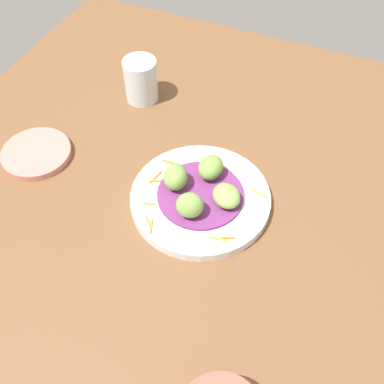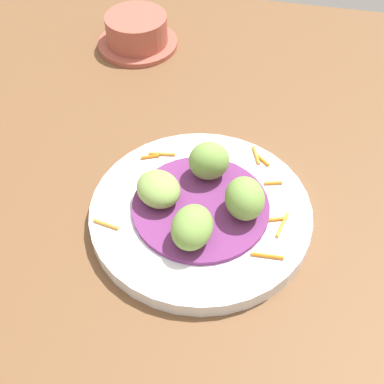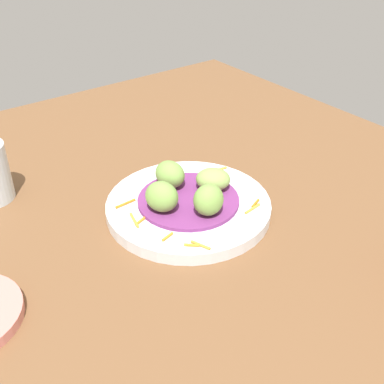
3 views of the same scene
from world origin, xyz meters
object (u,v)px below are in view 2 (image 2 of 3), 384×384
Objects in this scene: guac_scoop_left at (158,189)px; guac_scoop_back at (209,161)px; terracotta_bowl at (137,32)px; guac_scoop_right at (245,198)px; main_plate at (201,214)px; guac_scoop_center at (192,227)px.

guac_scoop_left is 6.99cm from guac_scoop_back.
guac_scoop_back is at bearing 120.86° from terracotta_bowl.
guac_scoop_back reaches higher than guac_scoop_right.
terracotta_bowl is (17.16, -33.59, 1.44)cm from main_plate.
guac_scoop_back is (4.94, -4.89, 0.05)cm from guac_scoop_right.
terracotta_bowl is (22.07, -33.56, -2.43)cm from guac_scoop_right.
guac_scoop_right reaches higher than guac_scoop_center.
guac_scoop_right is (-9.83, -0.05, 0.63)cm from guac_scoop_left.
main_plate is 5.36× the size of guac_scoop_back.
guac_scoop_center is at bearing 45.29° from guac_scoop_right.
terracotta_bowl is at bearing -62.94° from main_plate.
guac_scoop_left is 9.85cm from guac_scoop_right.
terracotta_bowl is (12.24, -33.61, -1.80)cm from guac_scoop_left.
guac_scoop_left is 35.82cm from terracotta_bowl.
guac_scoop_center reaches higher than guac_scoop_left.
guac_scoop_left is at bearing -44.71° from guac_scoop_center.
guac_scoop_back is (-4.89, -4.94, 0.68)cm from guac_scoop_left.
guac_scoop_back reaches higher than guac_scoop_center.
guac_scoop_center is at bearing 114.05° from terracotta_bowl.
guac_scoop_center is 42.22cm from terracotta_bowl.
guac_scoop_left is 1.14× the size of guac_scoop_back.
guac_scoop_left is 0.99× the size of guac_scoop_center.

